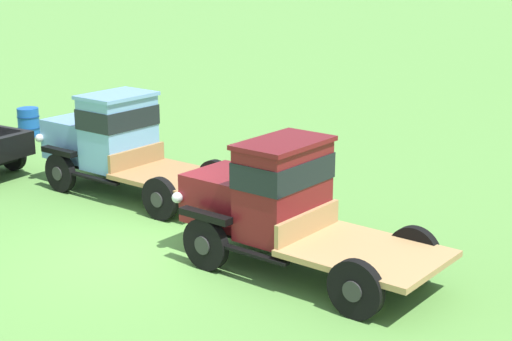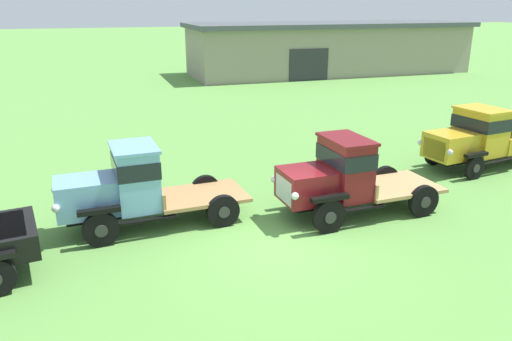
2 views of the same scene
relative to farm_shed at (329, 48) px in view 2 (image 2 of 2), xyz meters
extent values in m
plane|color=#5B9342|center=(-15.34, -28.61, -2.11)|extent=(240.00, 240.00, 0.00)
cube|color=gray|center=(0.00, 0.00, -0.20)|extent=(23.19, 7.07, 3.81)
cube|color=#474C51|center=(0.00, 0.00, 1.88)|extent=(23.79, 7.87, 0.36)
cube|color=#2D2D33|center=(-3.48, -3.57, -0.91)|extent=(3.20, 0.08, 2.40)
cylinder|color=black|center=(-19.68, -27.27, -1.66)|extent=(0.90, 0.21, 0.89)
cylinder|color=#2D2D2D|center=(-19.67, -27.37, -1.66)|extent=(0.31, 0.05, 0.31)
cylinder|color=black|center=(-19.76, -25.56, -1.66)|extent=(0.90, 0.21, 0.89)
cylinder|color=#2D2D2D|center=(-19.77, -25.46, -1.66)|extent=(0.31, 0.05, 0.31)
cylinder|color=black|center=(-16.54, -27.12, -1.66)|extent=(0.90, 0.21, 0.89)
cylinder|color=#2D2D2D|center=(-16.54, -27.22, -1.66)|extent=(0.31, 0.05, 0.31)
cylinder|color=black|center=(-16.63, -25.40, -1.66)|extent=(0.90, 0.21, 0.89)
cylinder|color=#2D2D2D|center=(-16.63, -25.31, -1.66)|extent=(0.31, 0.05, 0.31)
cube|color=black|center=(-18.22, -26.34, -1.58)|extent=(4.61, 1.17, 0.12)
cube|color=#70A3D1|center=(-19.94, -26.43, -1.06)|extent=(1.57, 1.27, 0.92)
cube|color=silver|center=(-20.67, -26.47, -1.11)|extent=(0.11, 0.95, 0.69)
sphere|color=silver|center=(-20.65, -27.11, -1.04)|extent=(0.20, 0.20, 0.20)
sphere|color=silver|center=(-20.71, -25.82, -1.04)|extent=(0.20, 0.20, 0.20)
cube|color=black|center=(-19.68, -27.27, -1.17)|extent=(1.03, 0.25, 0.12)
cube|color=black|center=(-19.76, -25.56, -1.17)|extent=(1.03, 0.25, 0.12)
cube|color=#70A3D1|center=(-18.67, -26.37, -0.73)|extent=(1.11, 1.56, 1.58)
cube|color=black|center=(-18.67, -26.37, -0.37)|extent=(1.15, 1.60, 0.44)
cube|color=#70A3D1|center=(-18.67, -26.37, 0.10)|extent=(1.22, 1.63, 0.08)
cube|color=black|center=(-18.53, -27.20, -1.60)|extent=(1.46, 0.21, 0.05)
cube|color=black|center=(-18.61, -25.52, -1.60)|extent=(1.46, 0.21, 0.05)
cube|color=#9E7547|center=(-16.95, -26.28, -1.47)|extent=(2.51, 1.87, 0.10)
cube|color=#9E7547|center=(-18.12, -26.34, -1.24)|extent=(0.16, 1.63, 0.44)
cylinder|color=black|center=(-14.04, -28.36, -1.65)|extent=(0.92, 0.20, 0.92)
cylinder|color=#2D2D2D|center=(-14.04, -28.46, -1.65)|extent=(0.32, 0.04, 0.32)
cylinder|color=black|center=(-14.11, -26.52, -1.65)|extent=(0.92, 0.20, 0.92)
cylinder|color=#2D2D2D|center=(-14.11, -26.42, -1.65)|extent=(0.32, 0.04, 0.32)
cylinder|color=black|center=(-11.06, -28.25, -1.65)|extent=(0.92, 0.20, 0.92)
cylinder|color=#2D2D2D|center=(-11.06, -28.35, -1.65)|extent=(0.32, 0.04, 0.32)
cylinder|color=black|center=(-11.13, -26.41, -1.65)|extent=(0.92, 0.20, 0.92)
cylinder|color=#2D2D2D|center=(-11.14, -26.31, -1.65)|extent=(0.32, 0.04, 0.32)
cube|color=black|center=(-12.62, -27.38, -1.57)|extent=(4.37, 1.17, 0.12)
cube|color=maroon|center=(-14.28, -27.45, -1.07)|extent=(1.42, 1.34, 0.87)
cube|color=silver|center=(-14.94, -27.47, -1.11)|extent=(0.10, 1.01, 0.65)
sphere|color=silver|center=(-14.92, -28.16, -1.05)|extent=(0.20, 0.20, 0.20)
sphere|color=silver|center=(-14.97, -26.78, -1.05)|extent=(0.20, 0.20, 0.20)
cube|color=black|center=(-14.04, -28.36, -1.14)|extent=(1.06, 0.24, 0.12)
cube|color=black|center=(-14.11, -26.52, -1.14)|extent=(1.06, 0.24, 0.12)
cube|color=maroon|center=(-13.12, -27.40, -0.72)|extent=(1.01, 1.65, 1.57)
cube|color=black|center=(-13.12, -27.40, -0.37)|extent=(1.05, 1.69, 0.44)
cube|color=maroon|center=(-13.12, -27.40, 0.10)|extent=(1.10, 1.73, 0.08)
cube|color=black|center=(-12.99, -28.30, -1.59)|extent=(1.33, 0.19, 0.05)
cube|color=black|center=(-13.06, -26.50, -1.59)|extent=(1.33, 0.19, 0.05)
cube|color=tan|center=(-11.45, -27.34, -1.46)|extent=(2.45, 1.97, 0.10)
cube|color=tan|center=(-12.61, -27.38, -1.23)|extent=(0.15, 1.75, 0.44)
cylinder|color=black|center=(-7.49, -26.15, -1.70)|extent=(0.84, 0.27, 0.82)
cylinder|color=#2D2D2D|center=(-7.48, -26.25, -1.70)|extent=(0.29, 0.07, 0.29)
cylinder|color=black|center=(-7.73, -24.35, -1.70)|extent=(0.84, 0.27, 0.82)
cylinder|color=#2D2D2D|center=(-7.74, -24.25, -1.70)|extent=(0.29, 0.07, 0.29)
cylinder|color=black|center=(-4.59, -23.93, -1.70)|extent=(0.84, 0.27, 0.82)
cylinder|color=#2D2D2D|center=(-4.60, -23.84, -1.70)|extent=(0.29, 0.07, 0.29)
cube|color=black|center=(-6.15, -25.06, -1.62)|extent=(4.64, 1.59, 0.12)
cube|color=gold|center=(-7.84, -25.28, -1.11)|extent=(1.70, 1.47, 0.90)
cube|color=silver|center=(-8.57, -25.38, -1.15)|extent=(0.19, 1.00, 0.67)
sphere|color=silver|center=(-8.49, -26.06, -1.09)|extent=(0.20, 0.20, 0.20)
sphere|color=silver|center=(-8.67, -24.70, -1.09)|extent=(0.20, 0.20, 0.20)
cube|color=black|center=(-7.49, -26.15, -1.24)|extent=(0.96, 0.32, 0.12)
cube|color=black|center=(-7.73, -24.35, -1.24)|extent=(0.96, 0.32, 0.12)
cube|color=gold|center=(-6.49, -25.10, -0.78)|extent=(1.38, 1.74, 1.56)
cube|color=black|center=(-6.49, -25.10, -0.43)|extent=(1.43, 1.78, 0.44)
cube|color=gold|center=(-6.49, -25.10, 0.04)|extent=(1.51, 1.83, 0.08)
cube|color=black|center=(-6.25, -25.97, -1.64)|extent=(1.66, 0.36, 0.05)
cube|color=black|center=(-6.49, -24.20, -1.64)|extent=(1.66, 0.36, 0.05)
cube|color=gold|center=(-4.80, -24.88, -1.25)|extent=(2.43, 1.95, 0.60)
cube|color=black|center=(-4.80, -24.88, -0.98)|extent=(2.04, 1.65, 0.06)
cube|color=gold|center=(-4.59, -23.93, -1.24)|extent=(0.92, 0.32, 0.12)
camera|label=1|loc=(-5.22, -37.30, 3.19)|focal=55.00mm
camera|label=2|loc=(-19.59, -39.00, 3.60)|focal=35.00mm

